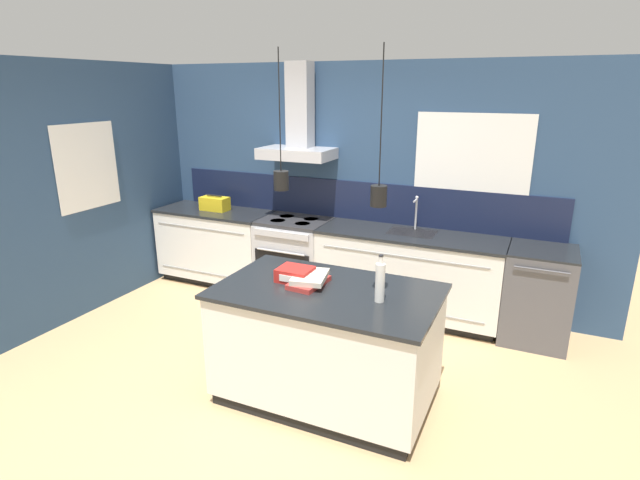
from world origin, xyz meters
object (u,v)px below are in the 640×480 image
(book_stack, at_px, (309,279))
(dishwasher, at_px, (537,295))
(oven_range, at_px, (295,258))
(bottle_on_island, at_px, (380,282))
(red_supply_box, at_px, (295,274))
(yellow_toolbox, at_px, (215,204))

(book_stack, bearing_deg, dishwasher, 46.09)
(dishwasher, bearing_deg, book_stack, -133.91)
(oven_range, xyz_separation_m, bottle_on_island, (1.56, -1.73, 0.60))
(oven_range, bearing_deg, dishwasher, 0.09)
(book_stack, bearing_deg, red_supply_box, 169.56)
(bottle_on_island, xyz_separation_m, book_stack, (-0.58, 0.08, -0.11))
(red_supply_box, bearing_deg, book_stack, -10.44)
(oven_range, height_order, yellow_toolbox, yellow_toolbox)
(bottle_on_island, distance_m, book_stack, 0.59)
(book_stack, height_order, yellow_toolbox, yellow_toolbox)
(oven_range, height_order, book_stack, book_stack)
(oven_range, height_order, red_supply_box, red_supply_box)
(oven_range, distance_m, book_stack, 1.99)
(oven_range, xyz_separation_m, yellow_toolbox, (-1.08, 0.00, 0.54))
(red_supply_box, bearing_deg, yellow_toolbox, 139.80)
(oven_range, height_order, bottle_on_island, bottle_on_island)
(red_supply_box, relative_size, yellow_toolbox, 0.76)
(oven_range, distance_m, bottle_on_island, 2.41)
(bottle_on_island, distance_m, red_supply_box, 0.73)
(book_stack, bearing_deg, bottle_on_island, -7.41)
(book_stack, height_order, red_supply_box, red_supply_box)
(dishwasher, distance_m, yellow_toolbox, 3.70)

